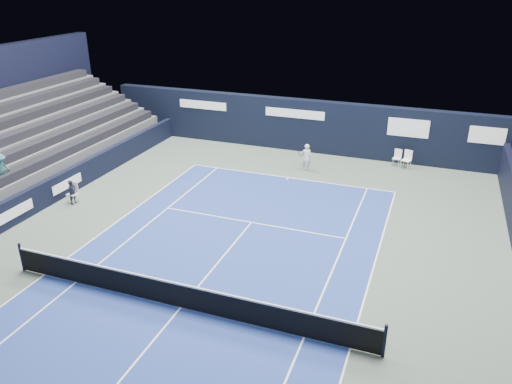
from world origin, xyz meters
TOP-DOWN VIEW (x-y plane):
  - ground at (0.00, 2.00)m, footprint 48.00×48.00m
  - court_surface at (0.00, 0.00)m, footprint 10.97×23.77m
  - folding_chair_back_a at (5.67, 15.54)m, footprint 0.57×0.56m
  - folding_chair_back_b at (5.13, 15.76)m, footprint 0.49×0.47m
  - line_judge_chair at (-8.55, 5.45)m, footprint 0.44×0.42m
  - line_judge at (-8.49, 5.32)m, footprint 0.32×0.45m
  - court_markings at (0.00, 0.00)m, footprint 11.03×23.83m
  - tennis_net at (0.00, 0.00)m, footprint 12.90×0.10m
  - back_sponsor_wall at (0.01, 16.50)m, footprint 26.00×0.63m
  - side_barrier_left at (-9.50, 5.97)m, footprint 0.33×22.00m
  - spectator_stand at (-13.27, 6.98)m, footprint 6.00×18.00m
  - tennis_player at (0.56, 13.28)m, footprint 0.63×0.87m

SIDE VIEW (x-z plane):
  - ground at x=0.00m, z-range 0.00..0.00m
  - court_surface at x=0.00m, z-range 0.00..0.01m
  - court_markings at x=0.00m, z-range 0.01..0.01m
  - tennis_net at x=0.00m, z-range -0.04..1.06m
  - folding_chair_back_b at x=5.13m, z-range 0.07..1.00m
  - line_judge_chair at x=-8.55m, z-range 0.07..1.06m
  - line_judge at x=-8.49m, z-range 0.00..1.16m
  - folding_chair_back_a at x=5.67m, z-range 0.07..1.09m
  - side_barrier_left at x=-9.50m, z-range 0.00..1.20m
  - tennis_player at x=0.56m, z-range 0.00..1.50m
  - back_sponsor_wall at x=0.01m, z-range 0.00..3.10m
  - spectator_stand at x=-13.27m, z-range -1.25..5.15m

